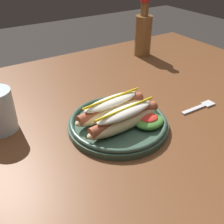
{
  "coord_description": "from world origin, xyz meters",
  "views": [
    {
      "loc": [
        -0.32,
        -0.52,
        1.14
      ],
      "look_at": [
        0.0,
        -0.02,
        0.77
      ],
      "focal_mm": 42.59,
      "sensor_mm": 36.0,
      "label": 1
    }
  ],
  "objects": [
    {
      "name": "fork",
      "position": [
        0.26,
        -0.1,
        0.74
      ],
      "size": [
        0.12,
        0.03,
        0.0
      ],
      "rotation": [
        0.0,
        0.0,
        -0.02
      ],
      "color": "silver",
      "rests_on": "dining_table"
    },
    {
      "name": "glass_bottle",
      "position": [
        0.38,
        0.33,
        0.83
      ],
      "size": [
        0.07,
        0.07,
        0.22
      ],
      "color": "brown",
      "rests_on": "dining_table"
    },
    {
      "name": "hot_dog_plate",
      "position": [
        0.0,
        -0.05,
        0.77
      ],
      "size": [
        0.26,
        0.26,
        0.08
      ],
      "color": "#334C3D",
      "rests_on": "dining_table"
    },
    {
      "name": "dining_table",
      "position": [
        0.0,
        0.0,
        0.66
      ],
      "size": [
        1.47,
        1.03,
        0.74
      ],
      "color": "brown",
      "rests_on": "ground_plane"
    }
  ]
}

